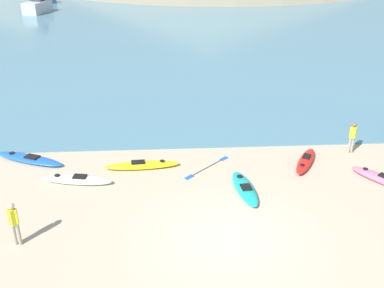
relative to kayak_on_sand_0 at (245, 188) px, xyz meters
The scene contains 12 objects.
ground_plane 3.23m from the kayak_on_sand_0, 110.06° to the right, with size 400.00×400.00×0.00m, color tan.
bay_water 39.02m from the kayak_on_sand_0, 91.62° to the left, with size 160.00×70.00×0.06m, color teal.
kayak_on_sand_0 is the anchor object (origin of this frame).
kayak_on_sand_1 5.83m from the kayak_on_sand_0, ahead, with size 2.14×2.48×0.37m.
kayak_on_sand_2 3.76m from the kayak_on_sand_0, 34.21° to the left, with size 1.78×2.62×0.37m.
kayak_on_sand_3 6.98m from the kayak_on_sand_0, behind, with size 3.08×1.19×0.34m.
kayak_on_sand_4 4.76m from the kayak_on_sand_0, 152.76° to the left, with size 3.32×0.82×0.35m.
kayak_on_sand_5 9.91m from the kayak_on_sand_0, 161.49° to the left, with size 3.52×2.12×0.29m.
person_near_foreground 8.72m from the kayak_on_sand_0, 160.39° to the right, with size 0.33×0.29×1.64m.
person_near_waterline 6.42m from the kayak_on_sand_0, 29.43° to the left, with size 0.31×0.23×1.54m.
moored_boat_0 46.96m from the kayak_on_sand_0, 113.56° to the left, with size 3.10×4.21×2.37m.
loose_paddle 2.44m from the kayak_on_sand_0, 123.21° to the left, with size 2.14×2.05×0.03m.
Camera 1 is at (-1.95, -12.37, 9.62)m, focal length 42.00 mm.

